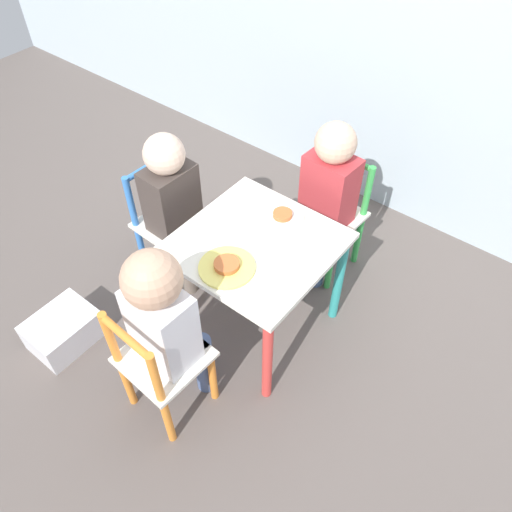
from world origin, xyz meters
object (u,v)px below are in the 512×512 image
Objects in this scene: child_left at (175,200)px; storage_bin at (63,330)px; chair_green at (331,217)px; chair_blue at (169,225)px; plate_front at (227,267)px; kids_table at (256,258)px; child_back at (327,191)px; chair_orange at (160,365)px; child_front at (166,318)px; plate_back at (283,216)px.

child_left reaches higher than storage_bin.
chair_blue is at bearing -134.30° from chair_green.
chair_green is 0.68m from plate_front.
child_left is (0.06, -0.00, 0.17)m from chair_blue.
chair_green reaches higher than kids_table.
chair_blue is 0.74× the size of child_left.
child_back is at bearing 59.29° from storage_bin.
plate_front is (0.48, -0.18, 0.22)m from chair_blue.
child_front reaches higher than chair_orange.
chair_blue is 2.80× the size of plate_front.
child_back is at bearing -49.51° from chair_blue.
chair_blue is 0.67m from child_front.
child_back is 1.03× the size of child_left.
child_left is 0.45m from plate_back.
plate_back reaches higher than kids_table.
plate_front is at bearing 35.29° from storage_bin.
child_front is 2.92× the size of storage_bin.
chair_orange is at bearing -135.37° from chair_blue.
storage_bin is (-0.55, -0.70, -0.41)m from plate_back.
kids_table reaches higher than storage_bin.
chair_orange is 0.68m from chair_blue.
chair_green and chair_blue have the same top height.
storage_bin is (-0.58, -1.03, -0.20)m from chair_green.
plate_back is (0.02, 0.64, 0.22)m from chair_orange.
chair_green is 0.93m from child_front.
chair_green is 0.72× the size of child_back.
chair_green is 0.71× the size of child_front.
child_left is at bearing -134.24° from child_back.
plate_back is (-0.03, -0.33, 0.22)m from chair_green.
chair_blue is at bearing 177.83° from kids_table.
chair_blue is 0.18m from child_left.
plate_back and plate_front have the same top height.
storage_bin is at bearing -115.76° from chair_green.
chair_blue is (-0.51, -0.46, 0.00)m from chair_green.
child_back is at bearing -90.00° from chair_green.
storage_bin is at bearing 15.93° from child_front.
child_front is 3.93× the size of plate_front.
chair_green and chair_orange have the same top height.
kids_table is 0.42m from child_back.
child_front is at bearing -131.52° from chair_blue.
child_front is (0.46, -0.44, 0.20)m from chair_blue.
chair_green is at bearing 60.66° from storage_bin.
plate_back is at bearing 90.00° from kids_table.
child_front reaches higher than child_left.
plate_front is (0.42, -0.17, 0.05)m from child_left.
child_left is (-0.45, -0.47, 0.17)m from chair_green.
child_front is at bearing -89.69° from chair_green.
chair_orange is 0.66m from child_left.
plate_front is (-0.03, -0.58, 0.04)m from child_back.
child_left is (-0.45, -0.40, -0.01)m from child_back.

